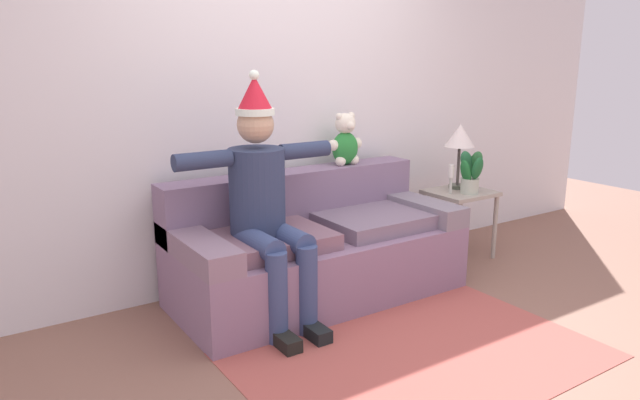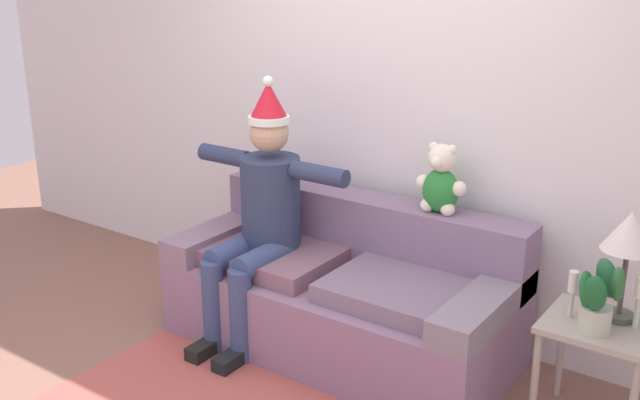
# 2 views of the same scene
# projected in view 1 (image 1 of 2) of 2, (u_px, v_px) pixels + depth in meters

# --- Properties ---
(ground_plane) EXTENTS (10.00, 10.00, 0.00)m
(ground_plane) POSITION_uv_depth(u_px,v_px,m) (418.00, 355.00, 3.19)
(ground_plane) COLOR #865D4C
(back_wall) EXTENTS (7.00, 0.10, 2.70)m
(back_wall) POSITION_uv_depth(u_px,v_px,m) (275.00, 91.00, 4.13)
(back_wall) COLOR silver
(back_wall) RESTS_ON ground_plane
(couch) EXTENTS (1.93, 0.87, 0.82)m
(couch) POSITION_uv_depth(u_px,v_px,m) (315.00, 249.00, 3.95)
(couch) COLOR gray
(couch) RESTS_ON ground_plane
(person_seated) EXTENTS (1.02, 0.77, 1.51)m
(person_seated) POSITION_uv_depth(u_px,v_px,m) (265.00, 199.00, 3.47)
(person_seated) COLOR #2B3654
(person_seated) RESTS_ON ground_plane
(teddy_bear) EXTENTS (0.29, 0.17, 0.38)m
(teddy_bear) POSITION_uv_depth(u_px,v_px,m) (345.00, 141.00, 4.24)
(teddy_bear) COLOR #278334
(teddy_bear) RESTS_ON couch
(side_table) EXTENTS (0.49, 0.44, 0.55)m
(side_table) POSITION_uv_depth(u_px,v_px,m) (460.00, 203.00, 4.67)
(side_table) COLOR #A79D8F
(side_table) RESTS_ON ground_plane
(table_lamp) EXTENTS (0.24, 0.24, 0.52)m
(table_lamp) POSITION_uv_depth(u_px,v_px,m) (460.00, 139.00, 4.65)
(table_lamp) COLOR #495040
(table_lamp) RESTS_ON side_table
(potted_plant) EXTENTS (0.22, 0.23, 0.34)m
(potted_plant) POSITION_uv_depth(u_px,v_px,m) (471.00, 173.00, 4.54)
(potted_plant) COLOR #B0BBA6
(potted_plant) RESTS_ON side_table
(candle_tall) EXTENTS (0.04, 0.04, 0.23)m
(candle_tall) POSITION_uv_depth(u_px,v_px,m) (451.00, 175.00, 4.53)
(candle_tall) COLOR beige
(candle_tall) RESTS_ON side_table
(candle_short) EXTENTS (0.04, 0.04, 0.25)m
(candle_short) POSITION_uv_depth(u_px,v_px,m) (470.00, 168.00, 4.72)
(candle_short) COLOR beige
(candle_short) RESTS_ON side_table
(area_rug) EXTENTS (1.94, 1.32, 0.01)m
(area_rug) POSITION_uv_depth(u_px,v_px,m) (418.00, 355.00, 3.19)
(area_rug) COLOR #AC5047
(area_rug) RESTS_ON ground_plane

